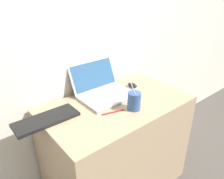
{
  "coord_description": "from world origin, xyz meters",
  "views": [
    {
      "loc": [
        -0.86,
        -0.69,
        1.52
      ],
      "look_at": [
        0.0,
        0.36,
        0.85
      ],
      "focal_mm": 35.0,
      "sensor_mm": 36.0,
      "label": 1
    }
  ],
  "objects_px": {
    "external_keyboard": "(46,119)",
    "computer_mouse": "(132,86)",
    "drink_cup": "(134,101)",
    "laptop": "(104,89)",
    "pen": "(113,112)"
  },
  "relations": [
    {
      "from": "external_keyboard",
      "to": "computer_mouse",
      "type": "bearing_deg",
      "value": 0.69
    },
    {
      "from": "external_keyboard",
      "to": "drink_cup",
      "type": "bearing_deg",
      "value": -24.9
    },
    {
      "from": "computer_mouse",
      "to": "drink_cup",
      "type": "bearing_deg",
      "value": -132.4
    },
    {
      "from": "laptop",
      "to": "drink_cup",
      "type": "distance_m",
      "value": 0.29
    },
    {
      "from": "laptop",
      "to": "computer_mouse",
      "type": "relative_size",
      "value": 4.16
    },
    {
      "from": "drink_cup",
      "to": "computer_mouse",
      "type": "distance_m",
      "value": 0.33
    },
    {
      "from": "computer_mouse",
      "to": "pen",
      "type": "distance_m",
      "value": 0.4
    },
    {
      "from": "drink_cup",
      "to": "pen",
      "type": "xyz_separation_m",
      "value": [
        -0.13,
        0.05,
        -0.06
      ]
    },
    {
      "from": "drink_cup",
      "to": "external_keyboard",
      "type": "xyz_separation_m",
      "value": [
        -0.5,
        0.23,
        -0.05
      ]
    },
    {
      "from": "drink_cup",
      "to": "external_keyboard",
      "type": "bearing_deg",
      "value": 155.1
    },
    {
      "from": "laptop",
      "to": "drink_cup",
      "type": "xyz_separation_m",
      "value": [
        0.03,
        -0.29,
        0.02
      ]
    },
    {
      "from": "external_keyboard",
      "to": "pen",
      "type": "height_order",
      "value": "external_keyboard"
    },
    {
      "from": "laptop",
      "to": "drink_cup",
      "type": "relative_size",
      "value": 1.94
    },
    {
      "from": "computer_mouse",
      "to": "external_keyboard",
      "type": "relative_size",
      "value": 0.24
    },
    {
      "from": "laptop",
      "to": "external_keyboard",
      "type": "distance_m",
      "value": 0.48
    }
  ]
}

